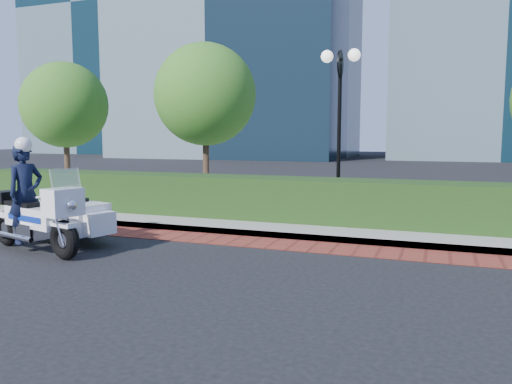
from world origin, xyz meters
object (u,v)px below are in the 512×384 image
(tree_b, at_px, (205,95))
(police_motorcycle, at_px, (48,210))
(lamppost, at_px, (340,105))
(tree_a, at_px, (65,105))

(tree_b, height_order, police_motorcycle, tree_b)
(lamppost, xyz_separation_m, tree_a, (-10.00, 1.30, 0.26))
(lamppost, distance_m, police_motorcycle, 7.49)
(police_motorcycle, bearing_deg, tree_b, 105.18)
(lamppost, height_order, police_motorcycle, lamppost)
(lamppost, relative_size, police_motorcycle, 1.62)
(tree_b, bearing_deg, tree_a, 180.00)
(lamppost, xyz_separation_m, police_motorcycle, (-4.52, -5.54, -2.23))
(tree_a, distance_m, police_motorcycle, 9.11)
(tree_a, xyz_separation_m, tree_b, (5.50, 0.00, 0.21))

